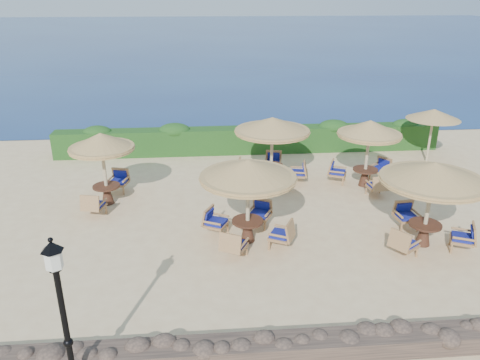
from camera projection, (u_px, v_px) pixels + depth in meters
ground at (272, 221)px, 15.64m from camera, size 120.00×120.00×0.00m
sea at (212, 35)px, 80.23m from camera, size 160.00×160.00×0.00m
hedge at (250, 140)px, 22.06m from camera, size 18.00×0.90×1.20m
stone_wall at (315, 346)px, 9.84m from camera, size 15.00×0.65×0.44m
lamp_post at (66, 327)px, 8.40m from camera, size 0.44×0.44×3.31m
extra_parasol at (434, 114)px, 20.23m from camera, size 2.30×2.30×2.41m
cafe_set_0 at (248, 186)px, 13.71m from camera, size 2.89×2.89×2.65m
cafe_set_1 at (432, 185)px, 13.46m from camera, size 3.06×3.06×2.65m
cafe_set_2 at (103, 154)px, 16.21m from camera, size 2.27×2.89×2.65m
cafe_set_3 at (272, 137)px, 18.17m from camera, size 2.95×2.95×2.65m
cafe_set_4 at (368, 142)px, 17.78m from camera, size 2.76×2.64×2.65m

